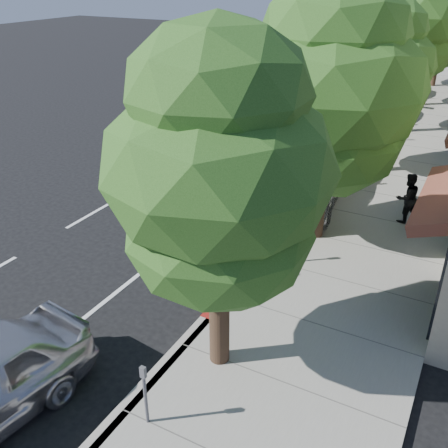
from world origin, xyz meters
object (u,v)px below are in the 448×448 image
Objects in this scene: street_tree_3 at (415,18)px; pedestrian at (407,198)px; street_tree_1 at (329,91)px; dark_suv_far at (399,84)px; street_tree_2 at (380,68)px; cyclist at (226,243)px; street_tree_4 at (430,29)px; bicycle at (227,263)px; silver_suv at (300,179)px; street_tree_0 at (219,174)px; white_pickup at (371,106)px; dark_sedan at (331,142)px; street_tree_5 at (444,21)px.

street_tree_3 is 5.21× the size of pedestrian.
street_tree_1 is at bearing -90.00° from street_tree_3.
street_tree_2 is at bearing -89.14° from dark_suv_far.
street_tree_2 reaches higher than cyclist.
dark_suv_far is at bearing 129.25° from street_tree_4.
cyclist is 0.76× the size of bicycle.
street_tree_2 is (0.00, 6.00, -0.35)m from street_tree_1.
bicycle is at bearing -94.82° from silver_suv.
street_tree_3 is 1.37× the size of silver_suv.
pedestrian is at bearing 75.34° from street_tree_0.
cyclist is (-1.60, 3.27, -3.38)m from street_tree_0.
cyclist is 16.16m from white_pickup.
bicycle is 10.04m from dark_sedan.
bicycle is 0.35× the size of white_pickup.
street_tree_5 reaches higher than pedestrian.
silver_suv is at bearing -89.00° from white_pickup.
street_tree_3 is at bearing -41.09° from white_pickup.
pedestrian is (2.14, -21.83, -3.24)m from street_tree_5.
street_tree_0 reaches higher than pedestrian.
bicycle is 1.33× the size of pedestrian.
street_tree_5 reaches higher than dark_sedan.
cyclist is at bearing -100.39° from street_tree_2.
dark_sedan is (-1.70, 12.79, -3.37)m from street_tree_0.
pedestrian is (2.14, -15.83, -3.33)m from street_tree_4.
street_tree_1 reaches higher than cyclist.
cyclist reaches higher than bicycle.
street_tree_5 reaches higher than street_tree_2.
dark_suv_far is at bearing 88.87° from dark_sedan.
street_tree_2 is 4.11× the size of pedestrian.
pedestrian is at bearing -83.68° from dark_suv_far.
dark_suv_far is (-0.19, 23.06, 0.32)m from bicycle.
dark_suv_far is at bearing 100.77° from street_tree_3.
dark_suv_far reaches higher than cyclist.
silver_suv is 17.51m from dark_suv_far.
white_pickup reaches higher than dark_suv_far.
street_tree_3 is 15.48m from cyclist.
cyclist is 0.33× the size of dark_sedan.
street_tree_5 is (0.00, 12.00, -1.08)m from street_tree_3.
street_tree_4 is (0.00, 6.00, -0.99)m from street_tree_3.
street_tree_4 is at bearing -9.56° from cyclist.
street_tree_0 is 3.18× the size of bicycle.
street_tree_4 is at bearing -126.55° from pedestrian.
street_tree_3 is 1.61× the size of dark_suv_far.
street_tree_2 is at bearing -25.13° from dark_sedan.
dark_sedan is at bearing -90.67° from white_pickup.
silver_suv is 1.23× the size of dark_sedan.
pedestrian is (2.14, -9.83, -4.33)m from street_tree_3.
cyclist is 6.16m from pedestrian.
bicycle is at bearing 115.22° from street_tree_0.
street_tree_3 is 16.01m from bicycle.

